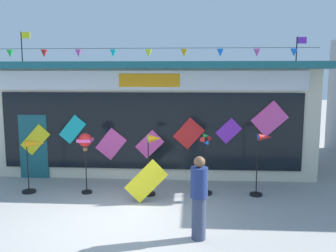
# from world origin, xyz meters

# --- Properties ---
(ground_plane) EXTENTS (80.00, 80.00, 0.00)m
(ground_plane) POSITION_xyz_m (0.00, 0.00, 0.00)
(ground_plane) COLOR #9E9B99
(kite_shop_building) EXTENTS (10.57, 4.90, 4.74)m
(kite_shop_building) POSITION_xyz_m (0.32, 5.21, 1.83)
(kite_shop_building) COLOR beige
(kite_shop_building) RESTS_ON ground_plane
(wind_spinner_far_left) EXTENTS (0.70, 0.37, 1.48)m
(wind_spinner_far_left) POSITION_xyz_m (-2.72, 1.74, 0.96)
(wind_spinner_far_left) COLOR black
(wind_spinner_far_left) RESTS_ON ground_plane
(wind_spinner_left) EXTENTS (0.38, 0.38, 1.67)m
(wind_spinner_left) POSITION_xyz_m (-1.27, 1.78, 1.36)
(wind_spinner_left) COLOR black
(wind_spinner_left) RESTS_ON ground_plane
(wind_spinner_center_left) EXTENTS (0.57, 0.37, 1.67)m
(wind_spinner_center_left) POSITION_xyz_m (0.57, 1.76, 1.09)
(wind_spinner_center_left) COLOR black
(wind_spinner_center_left) RESTS_ON ground_plane
(wind_spinner_center_right) EXTENTS (0.39, 0.39, 1.69)m
(wind_spinner_center_right) POSITION_xyz_m (1.98, 1.91, 0.82)
(wind_spinner_center_right) COLOR black
(wind_spinner_center_right) RESTS_ON ground_plane
(wind_spinner_right) EXTENTS (0.56, 0.34, 1.69)m
(wind_spinner_right) POSITION_xyz_m (3.46, 1.89, 1.08)
(wind_spinner_right) COLOR black
(wind_spinner_right) RESTS_ON ground_plane
(person_near_camera) EXTENTS (0.34, 0.34, 1.68)m
(person_near_camera) POSITION_xyz_m (1.76, -0.87, 0.86)
(person_near_camera) COLOR #333D56
(person_near_camera) RESTS_ON ground_plane
(display_kite_on_ground) EXTENTS (1.11, 0.17, 1.11)m
(display_kite_on_ground) POSITION_xyz_m (0.46, 1.16, 0.56)
(display_kite_on_ground) COLOR yellow
(display_kite_on_ground) RESTS_ON ground_plane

